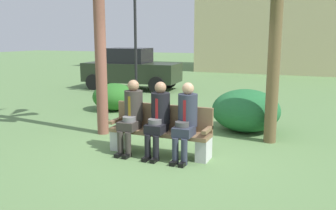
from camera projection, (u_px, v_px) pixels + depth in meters
The scene contains 9 objects.
ground_plane at pixel (169, 151), 6.75m from camera, with size 80.00×80.00×0.00m, color #5D814B.
park_bench at pixel (161, 131), 6.58m from camera, with size 1.89×0.44×0.90m.
seated_man_left at pixel (132, 113), 6.61m from camera, with size 0.34×0.72×1.35m.
seated_man_middle at pixel (158, 115), 6.40m from camera, with size 0.34×0.72×1.34m.
seated_man_right at pixel (186, 118), 6.20m from camera, with size 0.34×0.72×1.35m.
shrub_near_bench at pixel (246, 110), 8.14m from camera, with size 1.54×1.41×0.96m, color #226433.
shrub_mid_lawn at pixel (114, 97), 10.50m from camera, with size 1.27×1.17×0.80m, color #2A6A24.
parked_car_near at pixel (131, 69), 14.74m from camera, with size 4.02×1.97×1.68m.
street_lamp at pixel (135, 30), 12.80m from camera, with size 0.24×0.24×3.94m.
Camera 1 is at (2.51, -5.96, 2.12)m, focal length 38.31 mm.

